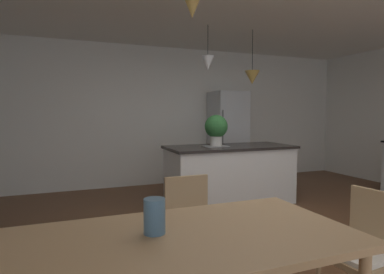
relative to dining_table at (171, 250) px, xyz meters
The scene contains 12 objects.
ground_plane 2.12m from the dining_table, 44.34° to the left, with size 10.00×8.40×0.04m, color brown.
wall_back_kitchen 4.91m from the dining_table, 72.96° to the left, with size 10.00×0.12×2.70m, color white.
dining_table is the anchor object (origin of this frame).
chair_far_right 0.98m from the dining_table, 62.13° to the left, with size 0.40×0.40×0.87m.
chair_kitchen_end 1.37m from the dining_table, ahead, with size 0.44×0.44×0.87m.
kitchen_island 3.41m from the dining_table, 56.83° to the left, with size 1.97×0.87×0.91m.
refrigerator 4.97m from the dining_table, 58.93° to the left, with size 0.66×0.67×1.84m.
pendant_over_table 1.34m from the dining_table, 38.34° to the left, with size 0.16×0.16×0.79m.
pendant_over_island_main 3.52m from the dining_table, 62.54° to the left, with size 0.19×0.19×0.67m.
pendant_over_island_aux 3.84m from the dining_table, 51.78° to the left, with size 0.23×0.23×0.84m.
potted_plant_on_island 3.31m from the dining_table, 60.32° to the left, with size 0.35×0.35×0.48m.
vase_on_dining_table 0.19m from the dining_table, 127.04° to the left, with size 0.12×0.12×0.19m.
Camera 1 is at (-1.91, -2.93, 1.39)m, focal length 29.98 mm.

